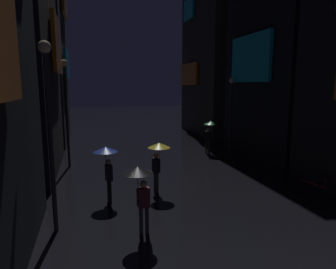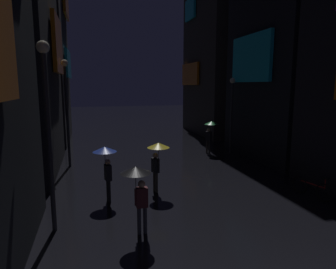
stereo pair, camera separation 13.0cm
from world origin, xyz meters
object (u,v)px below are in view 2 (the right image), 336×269
(streetlamp_left_near, at_px, (47,116))
(streetlamp_left_far, at_px, (66,101))
(pedestrian_near_crossing_black, at_px, (138,181))
(bicycle_parked_at_storefront, at_px, (312,188))
(pedestrian_far_right_yellow, at_px, (157,153))
(pedestrian_midstreet_centre_blue, at_px, (106,159))
(pedestrian_foreground_left_green, at_px, (211,128))
(streetlamp_right_far, at_px, (232,106))

(streetlamp_left_near, distance_m, streetlamp_left_far, 7.61)
(pedestrian_near_crossing_black, xyz_separation_m, bicycle_parked_at_storefront, (7.15, 1.29, -1.28))
(pedestrian_near_crossing_black, distance_m, pedestrian_far_right_yellow, 3.57)
(pedestrian_far_right_yellow, height_order, bicycle_parked_at_storefront, pedestrian_far_right_yellow)
(pedestrian_midstreet_centre_blue, relative_size, bicycle_parked_at_storefront, 1.19)
(pedestrian_midstreet_centre_blue, xyz_separation_m, pedestrian_far_right_yellow, (2.08, 0.34, 0.00))
(pedestrian_near_crossing_black, relative_size, streetlamp_left_far, 0.37)
(pedestrian_foreground_left_green, bearing_deg, streetlamp_right_far, -8.80)
(pedestrian_far_right_yellow, bearing_deg, streetlamp_right_far, 43.85)
(bicycle_parked_at_storefront, distance_m, streetlamp_right_far, 8.46)
(bicycle_parked_at_storefront, xyz_separation_m, streetlamp_left_near, (-9.60, -0.33, 3.13))
(streetlamp_left_near, distance_m, streetlamp_right_far, 13.02)
(pedestrian_far_right_yellow, height_order, streetlamp_left_far, streetlamp_left_far)
(pedestrian_midstreet_centre_blue, xyz_separation_m, pedestrian_foreground_left_green, (6.96, 6.53, 0.00))
(streetlamp_left_near, bearing_deg, streetlamp_right_far, 39.81)
(pedestrian_near_crossing_black, height_order, streetlamp_left_far, streetlamp_left_far)
(pedestrian_foreground_left_green, distance_m, streetlamp_left_near, 12.31)
(bicycle_parked_at_storefront, relative_size, streetlamp_left_near, 0.32)
(pedestrian_foreground_left_green, bearing_deg, streetlamp_left_far, -173.83)
(streetlamp_left_near, bearing_deg, pedestrian_far_right_yellow, 31.97)
(pedestrian_far_right_yellow, bearing_deg, pedestrian_near_crossing_black, -111.79)
(bicycle_parked_at_storefront, bearing_deg, pedestrian_far_right_yellow, 160.78)
(streetlamp_left_far, bearing_deg, streetlamp_left_near, -90.00)
(pedestrian_midstreet_centre_blue, relative_size, pedestrian_near_crossing_black, 1.00)
(pedestrian_far_right_yellow, relative_size, streetlamp_right_far, 0.43)
(streetlamp_right_far, bearing_deg, streetlamp_left_far, -175.83)
(pedestrian_midstreet_centre_blue, xyz_separation_m, streetlamp_right_far, (8.30, 6.32, 1.43))
(pedestrian_foreground_left_green, relative_size, streetlamp_left_near, 0.38)
(bicycle_parked_at_storefront, xyz_separation_m, streetlamp_right_far, (0.40, 8.01, 2.71))
(pedestrian_far_right_yellow, bearing_deg, bicycle_parked_at_storefront, -19.22)
(streetlamp_left_near, height_order, streetlamp_left_far, streetlamp_left_far)
(bicycle_parked_at_storefront, height_order, streetlamp_right_far, streetlamp_right_far)
(pedestrian_midstreet_centre_blue, relative_size, streetlamp_left_far, 0.37)
(pedestrian_near_crossing_black, relative_size, pedestrian_foreground_left_green, 1.00)
(pedestrian_midstreet_centre_blue, relative_size, pedestrian_far_right_yellow, 1.00)
(pedestrian_midstreet_centre_blue, distance_m, pedestrian_near_crossing_black, 3.07)
(pedestrian_foreground_left_green, xyz_separation_m, streetlamp_right_far, (1.33, -0.21, 1.43))
(pedestrian_foreground_left_green, xyz_separation_m, bicycle_parked_at_storefront, (0.94, -8.21, -1.28))
(pedestrian_foreground_left_green, xyz_separation_m, streetlamp_left_far, (-8.67, -0.94, 1.90))
(streetlamp_left_near, xyz_separation_m, streetlamp_right_far, (10.00, 8.34, -0.42))
(pedestrian_foreground_left_green, relative_size, streetlamp_left_far, 0.37)
(streetlamp_right_far, bearing_deg, pedestrian_foreground_left_green, 171.20)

